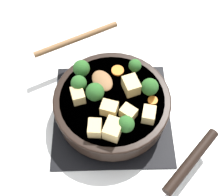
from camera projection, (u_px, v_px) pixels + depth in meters
name	position (u px, v px, depth m)	size (l,w,h in m)	color
ground_plane	(112.00, 114.00, 0.84)	(2.40, 2.40, 0.00)	white
front_burner_grate	(112.00, 112.00, 0.83)	(0.31, 0.31, 0.03)	black
skillet_pan	(113.00, 104.00, 0.79)	(0.39, 0.39, 0.06)	black
wooden_spoon	(87.00, 56.00, 0.83)	(0.23, 0.24, 0.02)	brown
tofu_cube_center_large	(109.00, 108.00, 0.74)	(0.04, 0.03, 0.03)	#DBB770
tofu_cube_near_handle	(95.00, 128.00, 0.71)	(0.04, 0.03, 0.03)	#DBB770
tofu_cube_east_chunk	(131.00, 85.00, 0.77)	(0.04, 0.04, 0.04)	#DBB770
tofu_cube_west_chunk	(78.00, 96.00, 0.75)	(0.04, 0.03, 0.03)	#DBB770
tofu_cube_back_piece	(149.00, 115.00, 0.73)	(0.04, 0.03, 0.03)	#DBB770
tofu_cube_front_piece	(128.00, 113.00, 0.73)	(0.04, 0.03, 0.03)	#DBB770
tofu_cube_mid_small	(114.00, 129.00, 0.70)	(0.05, 0.04, 0.04)	#DBB770
broccoli_floret_near_spoon	(79.00, 83.00, 0.76)	(0.04, 0.04, 0.05)	#709956
broccoli_floret_center_top	(150.00, 87.00, 0.75)	(0.04, 0.04, 0.05)	#709956
broccoli_floret_east_rim	(95.00, 92.00, 0.74)	(0.05, 0.05, 0.05)	#709956
broccoli_floret_west_rim	(135.00, 66.00, 0.79)	(0.03, 0.03, 0.04)	#709956
broccoli_floret_north_edge	(81.00, 68.00, 0.78)	(0.04, 0.04, 0.05)	#709956
broccoli_floret_south_cluster	(126.00, 124.00, 0.70)	(0.04, 0.04, 0.05)	#709956
carrot_slice_orange_thin	(153.00, 100.00, 0.76)	(0.02, 0.02, 0.01)	orange
carrot_slice_near_center	(118.00, 71.00, 0.81)	(0.03, 0.03, 0.01)	orange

